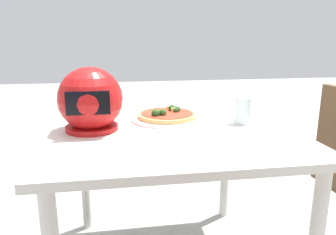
% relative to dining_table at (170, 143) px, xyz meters
% --- Properties ---
extents(dining_table, '(0.97, 1.04, 0.75)m').
position_rel_dining_table_xyz_m(dining_table, '(0.00, 0.00, 0.00)').
color(dining_table, beige).
rests_on(dining_table, ground).
extents(pizza_plate, '(0.32, 0.32, 0.01)m').
position_rel_dining_table_xyz_m(pizza_plate, '(0.00, -0.07, 0.09)').
color(pizza_plate, white).
rests_on(pizza_plate, dining_table).
extents(pizza, '(0.27, 0.27, 0.05)m').
position_rel_dining_table_xyz_m(pizza, '(0.00, -0.07, 0.11)').
color(pizza, tan).
rests_on(pizza, pizza_plate).
extents(motorcycle_helmet, '(0.25, 0.25, 0.25)m').
position_rel_dining_table_xyz_m(motorcycle_helmet, '(0.32, 0.04, 0.21)').
color(motorcycle_helmet, '#B21414').
rests_on(motorcycle_helmet, dining_table).
extents(drinking_glass, '(0.07, 0.07, 0.11)m').
position_rel_dining_table_xyz_m(drinking_glass, '(-0.31, 0.04, 0.14)').
color(drinking_glass, silver).
rests_on(drinking_glass, dining_table).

